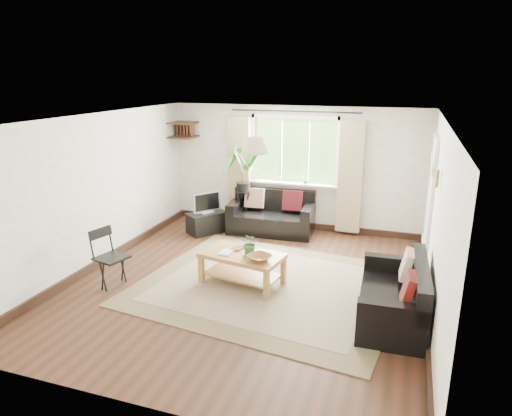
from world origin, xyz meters
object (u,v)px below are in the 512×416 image
(sofa_right, at_px, (393,292))
(coffee_table, at_px, (242,269))
(tv_stand, at_px, (207,222))
(palm_stand, at_px, (243,188))
(folding_chair, at_px, (112,259))
(sofa_back, at_px, (271,214))

(sofa_right, relative_size, coffee_table, 1.33)
(tv_stand, bearing_deg, palm_stand, -12.80)
(sofa_right, relative_size, palm_stand, 0.95)
(sofa_right, bearing_deg, folding_chair, -87.58)
(sofa_back, distance_m, coffee_table, 2.34)
(sofa_right, xyz_separation_m, coffee_table, (-2.12, 0.34, -0.13))
(coffee_table, bearing_deg, sofa_back, 96.33)
(coffee_table, xyz_separation_m, folding_chair, (-1.75, -0.66, 0.19))
(coffee_table, bearing_deg, sofa_right, -9.16)
(sofa_right, relative_size, tv_stand, 2.12)
(sofa_back, relative_size, coffee_table, 1.37)
(sofa_back, relative_size, folding_chair, 1.90)
(tv_stand, distance_m, palm_stand, 0.96)
(folding_chair, bearing_deg, sofa_right, -70.93)
(sofa_back, xyz_separation_m, folding_chair, (-1.49, -2.98, 0.05))
(sofa_back, distance_m, tv_stand, 1.25)
(sofa_back, bearing_deg, sofa_right, -51.67)
(tv_stand, bearing_deg, sofa_right, -85.62)
(coffee_table, height_order, palm_stand, palm_stand)
(sofa_right, distance_m, coffee_table, 2.15)
(sofa_back, height_order, palm_stand, palm_stand)
(palm_stand, bearing_deg, sofa_right, -42.54)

